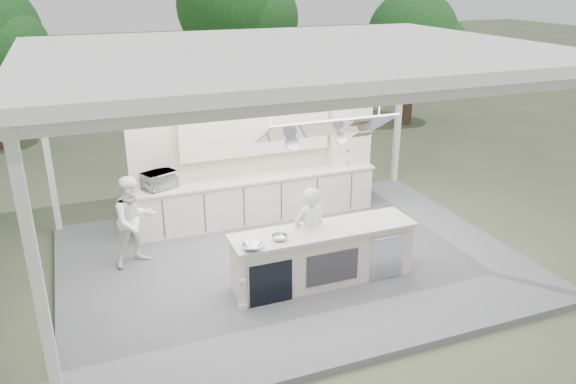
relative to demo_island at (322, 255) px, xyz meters
name	(u,v)px	position (x,y,z in m)	size (l,w,h in m)	color
ground	(292,264)	(-0.18, 0.91, -0.60)	(90.00, 90.00, 0.00)	#50573B
stage_deck	(292,261)	(-0.18, 0.91, -0.54)	(8.00, 6.00, 0.12)	#55565A
tent	(293,56)	(-0.18, 0.90, 3.11)	(8.20, 6.20, 3.86)	white
demo_island	(322,255)	(0.00, 0.00, 0.00)	(3.10, 0.79, 0.95)	#F0E3CB
back_counter	(258,197)	(-0.18, 2.81, 0.00)	(5.08, 0.72, 0.95)	#F0E3CB
back_wall_unit	(274,147)	(0.27, 3.03, 0.98)	(5.05, 0.48, 2.25)	#F0E3CB
tree_cluster	(171,30)	(-0.34, 10.68, 2.69)	(19.55, 9.40, 5.85)	#483424
head_chef	(309,233)	(-0.14, 0.21, 0.33)	(0.59, 0.39, 1.62)	white
sous_chef	(134,221)	(-2.78, 1.77, 0.34)	(0.79, 0.62, 1.63)	white
toaster_oven	(159,180)	(-2.15, 2.84, 0.64)	(0.60, 0.41, 0.33)	silver
bowl_large	(252,246)	(-1.28, -0.24, 0.51)	(0.32, 0.32, 0.08)	silver
bowl_small	(280,238)	(-0.79, -0.10, 0.51)	(0.25, 0.25, 0.08)	silver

